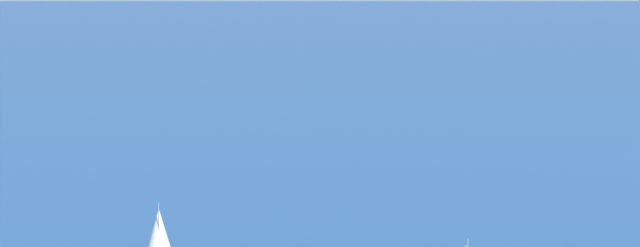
% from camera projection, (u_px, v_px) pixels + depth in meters
% --- Properties ---
extents(sailboat_outer_ring_a, '(7.25, 5.52, 9.28)m').
position_uv_depth(sailboat_outer_ring_a, '(159.00, 234.00, 196.91)').
color(sailboat_outer_ring_a, gold).
rests_on(sailboat_outer_ring_a, ground_plane).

